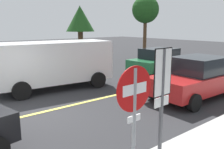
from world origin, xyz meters
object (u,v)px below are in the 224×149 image
Objects in this scene: speed_limit_sign at (162,85)px; tree_centre_verge at (80,20)px; stop_sign at (134,110)px; tree_right_verge at (145,10)px; car_green_crossing at (161,61)px; white_van at (53,62)px; car_red_approaching at (197,78)px.

tree_centre_verge is (6.05, 12.79, 1.57)m from speed_limit_sign.
tree_right_verge reaches higher than stop_sign.
speed_limit_sign is at bearing -140.37° from car_green_crossing.
white_van is at bearing -157.50° from tree_right_verge.
speed_limit_sign is 17.14m from tree_right_verge.
car_green_crossing is at bearing 37.39° from stop_sign.
speed_limit_sign is at bearing -98.85° from white_van.
white_van is 7.63m from tree_centre_verge.
stop_sign is at bearing -137.32° from tree_right_verge.
tree_centre_verge reaches higher than speed_limit_sign.
stop_sign is 11.56m from car_green_crossing.
white_van reaches higher than car_green_crossing.
stop_sign is 0.43× the size of white_van.
car_red_approaching is 0.80× the size of tree_right_verge.
tree_right_verge is at bearing 53.51° from car_red_approaching.
speed_limit_sign is 5.57m from car_red_approaching.
tree_centre_verge is (-1.94, 6.17, 2.55)m from car_green_crossing.
tree_right_verge reaches higher than speed_limit_sign.
tree_centre_verge reaches higher than white_van.
car_green_crossing is 0.82× the size of tree_right_verge.
car_red_approaching is 5.28m from car_green_crossing.
stop_sign is 8.05m from white_van.
white_van is 1.21× the size of car_green_crossing.
tree_centre_verge reaches higher than car_green_crossing.
tree_centre_verge reaches higher than stop_sign.
stop_sign is at bearing -142.61° from car_green_crossing.
stop_sign is 1.24m from speed_limit_sign.
stop_sign is at bearing -118.74° from tree_centre_verge.
car_red_approaching is (3.87, -5.06, -0.42)m from white_van.
tree_right_verge is at bearing 22.50° from white_van.
car_green_crossing is at bearing 55.62° from car_red_approaching.
speed_limit_sign is at bearing -115.33° from tree_centre_verge.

